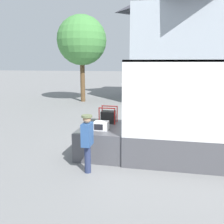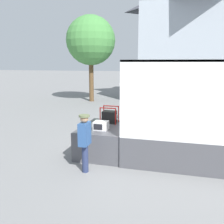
{
  "view_description": "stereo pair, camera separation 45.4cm",
  "coord_description": "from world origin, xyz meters",
  "px_view_note": "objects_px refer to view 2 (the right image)",
  "views": [
    {
      "loc": [
        1.13,
        -7.98,
        3.07
      ],
      "look_at": [
        -0.48,
        -0.2,
        1.48
      ],
      "focal_mm": 40.0,
      "sensor_mm": 36.0,
      "label": 1
    },
    {
      "loc": [
        1.57,
        -7.88,
        3.07
      ],
      "look_at": [
        -0.48,
        -0.2,
        1.48
      ],
      "focal_mm": 40.0,
      "sensor_mm": 36.0,
      "label": 2
    }
  ],
  "objects_px": {
    "worker_person": "(85,138)",
    "street_tree": "(91,41)",
    "portable_generator": "(110,117)",
    "microwave": "(101,125)"
  },
  "relations": [
    {
      "from": "portable_generator",
      "to": "worker_person",
      "type": "distance_m",
      "value": 2.18
    },
    {
      "from": "microwave",
      "to": "portable_generator",
      "type": "relative_size",
      "value": 0.74
    },
    {
      "from": "microwave",
      "to": "worker_person",
      "type": "xyz_separation_m",
      "value": [
        -0.1,
        -1.21,
        -0.05
      ]
    },
    {
      "from": "worker_person",
      "to": "street_tree",
      "type": "distance_m",
      "value": 13.76
    },
    {
      "from": "portable_generator",
      "to": "worker_person",
      "type": "relative_size",
      "value": 0.36
    },
    {
      "from": "worker_person",
      "to": "portable_generator",
      "type": "bearing_deg",
      "value": 86.54
    },
    {
      "from": "portable_generator",
      "to": "street_tree",
      "type": "relative_size",
      "value": 0.09
    },
    {
      "from": "worker_person",
      "to": "street_tree",
      "type": "relative_size",
      "value": 0.25
    },
    {
      "from": "portable_generator",
      "to": "worker_person",
      "type": "bearing_deg",
      "value": -93.46
    },
    {
      "from": "microwave",
      "to": "worker_person",
      "type": "bearing_deg",
      "value": -94.52
    }
  ]
}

